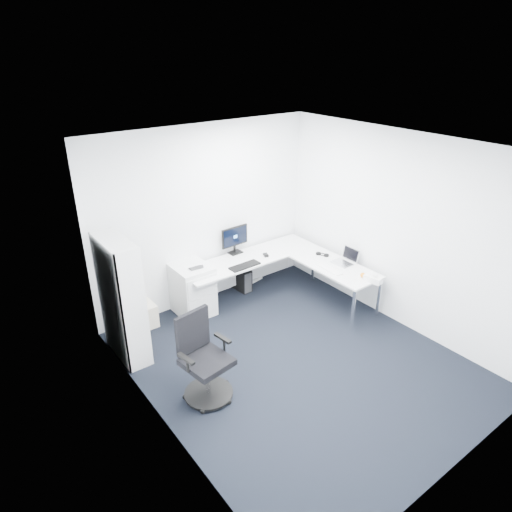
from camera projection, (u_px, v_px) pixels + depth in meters
ground at (296, 361)px, 5.81m from camera, size 4.20×4.20×0.00m
ceiling at (306, 149)px, 4.66m from camera, size 4.20×4.20×0.00m
wall_back at (205, 216)px, 6.75m from camera, size 3.60×0.02×2.70m
wall_front at (474, 358)px, 3.71m from camera, size 3.60×0.02×2.70m
wall_left at (157, 318)px, 4.25m from camera, size 0.02×4.20×2.70m
wall_right at (399, 231)px, 6.21m from camera, size 0.02×4.20×2.70m
l_desk at (263, 284)px, 6.98m from camera, size 2.29×1.28×0.67m
drawer_pedestal at (192, 289)px, 6.73m from camera, size 0.50×0.62×0.77m
bookshelf at (122, 300)px, 5.63m from camera, size 0.31×0.81×1.61m
task_chair at (207, 360)px, 5.02m from camera, size 0.66×0.66×1.04m
black_pc_tower at (241, 279)px, 7.44m from camera, size 0.20×0.40×0.38m
beige_pc_tower at (148, 313)px, 6.53m from camera, size 0.16×0.36×0.34m
power_strip at (255, 280)px, 7.75m from camera, size 0.32×0.12×0.04m
monitor at (235, 240)px, 7.10m from camera, size 0.48×0.17×0.45m
black_keyboard at (245, 266)px, 6.76m from camera, size 0.49×0.18×0.02m
mouse at (266, 255)px, 7.09m from camera, size 0.10×0.12×0.03m
desk_phone at (196, 270)px, 6.52m from camera, size 0.22×0.22×0.14m
laptop at (342, 257)px, 6.80m from camera, size 0.31×0.30×0.22m
white_keyboard at (330, 269)px, 6.67m from camera, size 0.15×0.45×0.01m
headphones at (322, 254)px, 7.11m from camera, size 0.19×0.23×0.05m
orange_fruit at (363, 275)px, 6.44m from camera, size 0.07×0.07×0.07m
tissue_box at (373, 279)px, 6.31m from camera, size 0.18×0.27×0.09m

